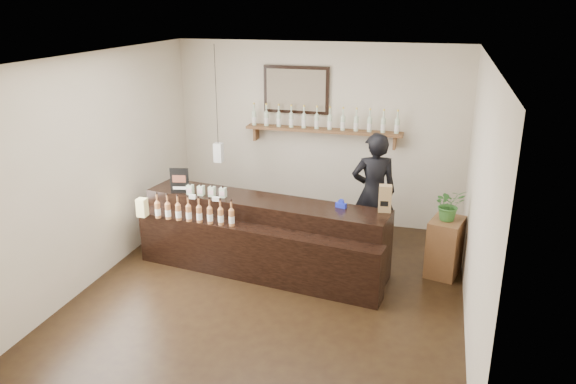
# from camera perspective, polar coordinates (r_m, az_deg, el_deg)

# --- Properties ---
(ground) EXTENTS (5.00, 5.00, 0.00)m
(ground) POSITION_cam_1_polar(r_m,az_deg,el_deg) (6.97, -1.60, -10.05)
(ground) COLOR black
(ground) RESTS_ON ground
(room_shell) EXTENTS (5.00, 5.00, 5.00)m
(room_shell) POSITION_cam_1_polar(r_m,az_deg,el_deg) (6.32, -1.74, 3.58)
(room_shell) COLOR beige
(room_shell) RESTS_ON ground
(back_wall_decor) EXTENTS (2.66, 0.96, 1.69)m
(back_wall_decor) POSITION_cam_1_polar(r_m,az_deg,el_deg) (8.58, 1.98, 8.05)
(back_wall_decor) COLOR brown
(back_wall_decor) RESTS_ON ground
(counter) EXTENTS (3.34, 1.33, 1.08)m
(counter) POSITION_cam_1_polar(r_m,az_deg,el_deg) (7.36, -2.73, -4.65)
(counter) COLOR black
(counter) RESTS_ON ground
(promo_sign) EXTENTS (0.25, 0.07, 0.35)m
(promo_sign) POSITION_cam_1_polar(r_m,az_deg,el_deg) (7.61, -10.97, 1.13)
(promo_sign) COLOR black
(promo_sign) RESTS_ON counter
(paper_bag) EXTENTS (0.17, 0.13, 0.34)m
(paper_bag) POSITION_cam_1_polar(r_m,az_deg,el_deg) (6.92, 9.83, -0.65)
(paper_bag) COLOR olive
(paper_bag) RESTS_ON counter
(tape_dispenser) EXTENTS (0.14, 0.09, 0.11)m
(tape_dispenser) POSITION_cam_1_polar(r_m,az_deg,el_deg) (7.02, 5.41, -1.26)
(tape_dispenser) COLOR #1926B5
(tape_dispenser) RESTS_ON counter
(side_cabinet) EXTENTS (0.49, 0.59, 0.75)m
(side_cabinet) POSITION_cam_1_polar(r_m,az_deg,el_deg) (7.50, 15.65, -5.40)
(side_cabinet) COLOR brown
(side_cabinet) RESTS_ON ground
(potted_plant) EXTENTS (0.47, 0.45, 0.41)m
(potted_plant) POSITION_cam_1_polar(r_m,az_deg,el_deg) (7.29, 16.05, -1.23)
(potted_plant) COLOR #36712D
(potted_plant) RESTS_ON side_cabinet
(shopkeeper) EXTENTS (0.80, 0.64, 1.92)m
(shopkeeper) POSITION_cam_1_polar(r_m,az_deg,el_deg) (7.80, 8.72, 0.69)
(shopkeeper) COLOR black
(shopkeeper) RESTS_ON ground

